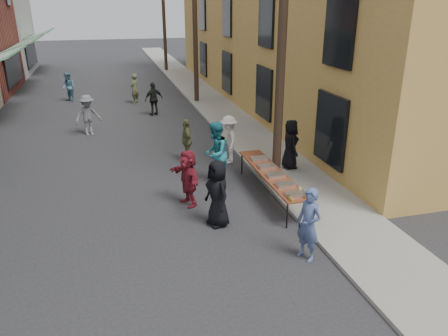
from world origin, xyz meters
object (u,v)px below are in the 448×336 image
serving_table (271,174)px  guest_front_c (215,154)px  catering_tray_sausage (295,194)px  server (290,144)px  utility_pole_far (164,12)px  utility_pole_near (282,33)px  utility_pole_mid (195,17)px  guest_front_a (218,193)px

serving_table → guest_front_c: bearing=134.2°
catering_tray_sausage → server: 3.71m
utility_pole_far → catering_tray_sausage: bearing=-91.1°
utility_pole_near → utility_pole_mid: bearing=90.0°
utility_pole_near → guest_front_c: utility_pole_near is taller
utility_pole_near → serving_table: bearing=-119.5°
utility_pole_mid → guest_front_c: utility_pole_mid is taller
catering_tray_sausage → utility_pole_far: bearing=88.9°
guest_front_a → server: server is taller
serving_table → server: (1.34, 1.81, 0.21)m
catering_tray_sausage → guest_front_a: 1.95m
serving_table → guest_front_c: size_ratio=2.03×
catering_tray_sausage → guest_front_a: guest_front_a is taller
utility_pole_mid → server: size_ratio=5.50×
catering_tray_sausage → server: size_ratio=0.31×
utility_pole_near → server: utility_pole_near is taller
utility_pole_mid → serving_table: bearing=-92.2°
utility_pole_far → utility_pole_near: bearing=-90.0°
utility_pole_far → server: size_ratio=5.50×
utility_pole_mid → guest_front_c: (-1.81, -11.54, -3.51)m
serving_table → guest_front_c: (-1.31, 1.35, 0.27)m
utility_pole_mid → server: utility_pole_mid is taller
utility_pole_mid → utility_pole_near: bearing=-90.0°
utility_pole_near → guest_front_c: size_ratio=4.56×
utility_pole_near → utility_pole_far: size_ratio=1.00×
server → utility_pole_near: bearing=140.6°
serving_table → catering_tray_sausage: (-0.00, -1.65, 0.08)m
utility_pole_near → server: bearing=47.6°
guest_front_a → serving_table: bearing=106.5°
utility_pole_near → catering_tray_sausage: 4.52m
utility_pole_near → utility_pole_far: same height
guest_front_c → guest_front_a: bearing=14.2°
utility_pole_far → catering_tray_sausage: 26.80m
utility_pole_far → guest_front_c: 23.87m
utility_pole_mid → utility_pole_far: size_ratio=1.00×
catering_tray_sausage → guest_front_c: guest_front_c is taller
utility_pole_mid → guest_front_c: 12.20m
utility_pole_mid → catering_tray_sausage: bearing=-92.0°
utility_pole_far → serving_table: utility_pole_far is taller
serving_table → guest_front_c: guest_front_c is taller
utility_pole_near → server: size_ratio=5.50×
catering_tray_sausage → guest_front_c: size_ratio=0.25×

